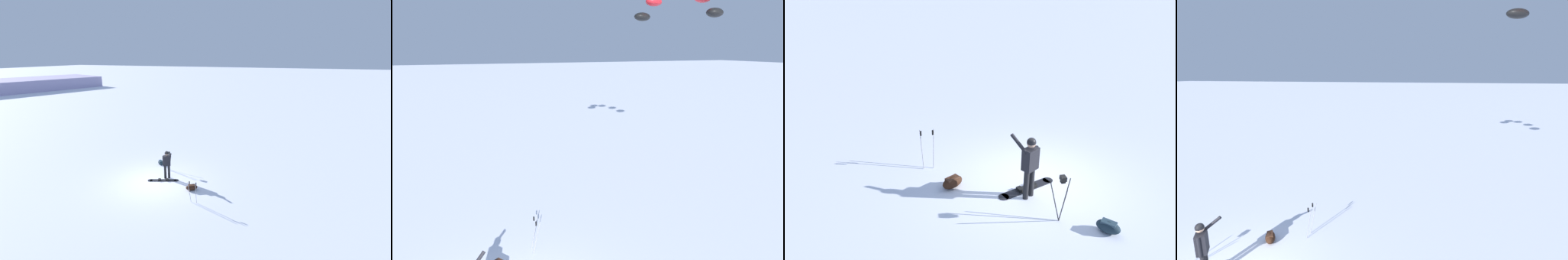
{
  "view_description": "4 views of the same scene",
  "coord_description": "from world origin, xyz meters",
  "views": [
    {
      "loc": [
        7.13,
        -11.99,
        6.98
      ],
      "look_at": [
        4.37,
        -4.83,
        4.81
      ],
      "focal_mm": 24.23,
      "sensor_mm": 36.0,
      "label": 1
    },
    {
      "loc": [
        -6.92,
        0.75,
        6.64
      ],
      "look_at": [
        3.55,
        -3.56,
        3.86
      ],
      "focal_mm": 30.47,
      "sensor_mm": 36.0,
      "label": 2
    },
    {
      "loc": [
        3.17,
        8.05,
        5.38
      ],
      "look_at": [
        1.53,
        -0.42,
        1.51
      ],
      "focal_mm": 32.77,
      "sensor_mm": 36.0,
      "label": 3
    },
    {
      "loc": [
        -5.04,
        -5.17,
        5.65
      ],
      "look_at": [
        3.5,
        -3.47,
        3.79
      ],
      "focal_mm": 24.84,
      "sensor_mm": 36.0,
      "label": 4
    }
  ],
  "objects": [
    {
      "name": "camera_tripod",
      "position": [
        0.06,
        1.74,
        0.88
      ],
      "size": [
        0.51,
        0.48,
        1.21
      ],
      "color": "#262628",
      "rests_on": "ground_plane"
    },
    {
      "name": "snowboarder",
      "position": [
        0.47,
        0.66,
        1.03
      ],
      "size": [
        0.71,
        0.57,
        1.72
      ],
      "color": "black",
      "rests_on": "ground_plane"
    },
    {
      "name": "gear_bag_large",
      "position": [
        -0.86,
        2.32,
        0.15
      ],
      "size": [
        0.6,
        0.61,
        0.28
      ],
      "color": "#192833",
      "rests_on": "ground_plane"
    },
    {
      "name": "snowboard",
      "position": [
        0.39,
        0.31,
        0.02
      ],
      "size": [
        1.69,
        0.83,
        0.1
      ],
      "color": "black",
      "rests_on": "ground_plane"
    },
    {
      "name": "ground_plane",
      "position": [
        0.0,
        0.0,
        0.0
      ],
      "size": [
        300.0,
        300.0,
        0.0
      ],
      "primitive_type": "plane",
      "color": "white"
    },
    {
      "name": "ski_poles",
      "position": [
        2.91,
        -1.4,
        0.78
      ],
      "size": [
        0.43,
        0.28,
        1.16
      ],
      "color": "gray",
      "rests_on": "ground_plane"
    },
    {
      "name": "gear_bag_small",
      "position": [
        2.35,
        -0.15,
        0.17
      ],
      "size": [
        0.7,
        0.6,
        0.32
      ],
      "color": "black",
      "rests_on": "ground_plane"
    }
  ]
}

